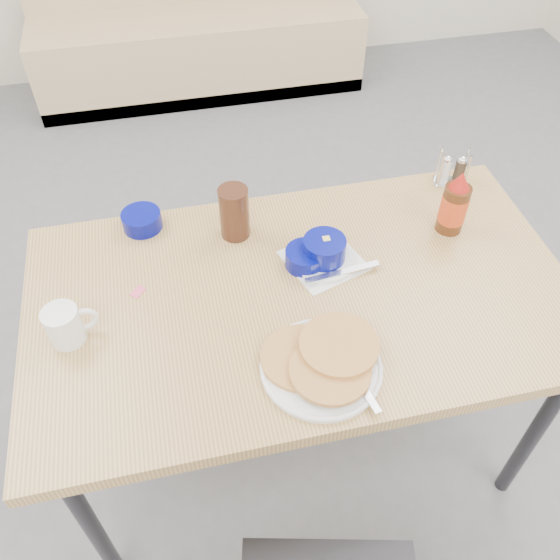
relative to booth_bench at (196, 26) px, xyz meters
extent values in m
plane|color=slate|center=(0.00, -2.78, -0.35)|extent=(6.00, 6.00, 0.00)
cube|color=tan|center=(0.00, -0.06, -0.12)|extent=(1.90, 0.55, 0.45)
cube|color=#2D2D33|center=(0.00, -0.06, -0.31)|extent=(1.90, 0.55, 0.08)
cube|color=tan|center=(0.00, -2.53, 0.39)|extent=(1.40, 0.80, 0.04)
cylinder|color=#2D2D33|center=(-0.62, -2.85, 0.01)|extent=(0.04, 0.04, 0.72)
cylinder|color=#2D2D33|center=(0.62, -2.85, 0.01)|extent=(0.04, 0.04, 0.72)
cylinder|color=#2D2D33|center=(-0.62, -2.21, 0.01)|extent=(0.04, 0.04, 0.72)
cylinder|color=#2D2D33|center=(0.62, -2.21, 0.01)|extent=(0.04, 0.04, 0.72)
cylinder|color=white|center=(-0.02, -2.78, 0.42)|extent=(0.28, 0.28, 0.01)
cylinder|color=#EDA459|center=(-0.06, -2.75, 0.43)|extent=(0.19, 0.19, 0.01)
cylinder|color=#EDA459|center=(0.00, -2.80, 0.44)|extent=(0.19, 0.19, 0.01)
cylinder|color=#EDA459|center=(0.03, -2.75, 0.45)|extent=(0.19, 0.19, 0.01)
cube|color=silver|center=(0.06, -2.86, 0.43)|extent=(0.04, 0.13, 0.00)
cylinder|color=white|center=(-0.58, -2.56, 0.46)|extent=(0.08, 0.08, 0.10)
cylinder|color=black|center=(-0.58, -2.56, 0.50)|extent=(0.07, 0.07, 0.00)
torus|color=white|center=(-0.54, -2.55, 0.46)|extent=(0.07, 0.03, 0.07)
cube|color=white|center=(0.08, -2.44, 0.41)|extent=(0.24, 0.24, 0.00)
cylinder|color=white|center=(0.08, -2.44, 0.42)|extent=(0.18, 0.18, 0.01)
cylinder|color=#050A74|center=(0.08, -2.44, 0.46)|extent=(0.11, 0.11, 0.06)
cylinder|color=white|center=(0.08, -2.44, 0.48)|extent=(0.10, 0.10, 0.01)
cube|color=#F4DB60|center=(0.09, -2.43, 0.48)|extent=(0.02, 0.02, 0.01)
cube|color=silver|center=(0.12, -2.50, 0.43)|extent=(0.21, 0.04, 0.01)
cylinder|color=#050A74|center=(-0.38, -2.19, 0.44)|extent=(0.11, 0.11, 0.05)
cylinder|color=#050A74|center=(0.03, -2.44, 0.44)|extent=(0.11, 0.11, 0.05)
cylinder|color=#3C1F13|center=(-0.13, -2.28, 0.49)|extent=(0.09, 0.09, 0.15)
cube|color=silver|center=(0.55, -2.19, 0.41)|extent=(0.11, 0.08, 0.00)
cylinder|color=silver|center=(0.51, -2.20, 0.47)|extent=(0.01, 0.01, 0.11)
cylinder|color=silver|center=(0.59, -2.22, 0.47)|extent=(0.01, 0.01, 0.11)
cylinder|color=silver|center=(0.52, -2.16, 0.47)|extent=(0.01, 0.01, 0.11)
cylinder|color=silver|center=(0.60, -2.19, 0.47)|extent=(0.01, 0.01, 0.11)
cylinder|color=silver|center=(0.53, -2.19, 0.45)|extent=(0.03, 0.03, 0.07)
cylinder|color=#3F3326|center=(0.57, -2.20, 0.45)|extent=(0.03, 0.03, 0.07)
cylinder|color=#47230F|center=(0.46, -2.39, 0.48)|extent=(0.07, 0.07, 0.14)
cylinder|color=#E3461A|center=(0.46, -2.39, 0.49)|extent=(0.07, 0.07, 0.08)
cone|color=#B51A11|center=(0.46, -2.39, 0.58)|extent=(0.06, 0.06, 0.05)
cube|color=#F25072|center=(-0.41, -2.44, 0.41)|extent=(0.04, 0.05, 0.00)
camera|label=1|loc=(-0.28, -3.51, 1.54)|focal=38.00mm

